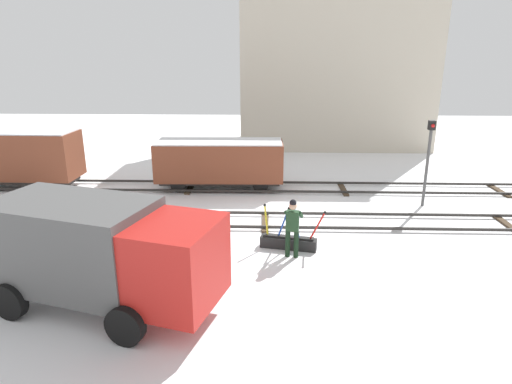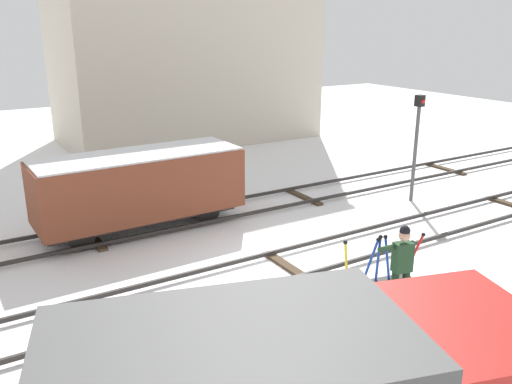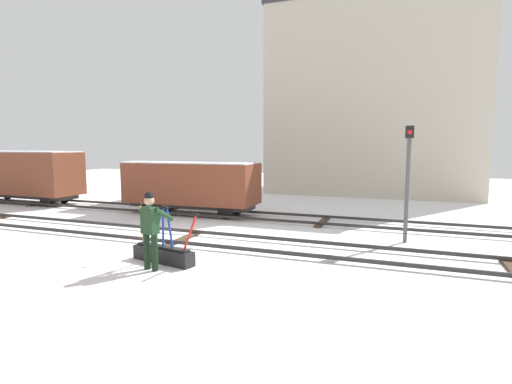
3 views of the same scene
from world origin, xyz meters
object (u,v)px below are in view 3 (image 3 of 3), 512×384
(switch_lever_frame, at_px, (163,252))
(freight_car_far_end, at_px, (24,173))
(freight_car_mid_siding, at_px, (191,184))
(signal_post, at_px, (408,171))
(rail_worker, at_px, (151,225))

(switch_lever_frame, relative_size, freight_car_far_end, 0.32)
(freight_car_mid_siding, bearing_deg, switch_lever_frame, -67.03)
(signal_post, bearing_deg, freight_car_far_end, 173.50)
(switch_lever_frame, distance_m, rail_worker, 1.00)
(rail_worker, xyz_separation_m, signal_post, (5.59, 4.92, 1.10))
(freight_car_mid_siding, height_order, freight_car_far_end, freight_car_far_end)
(switch_lever_frame, relative_size, freight_car_mid_siding, 0.36)
(switch_lever_frame, xyz_separation_m, signal_post, (5.67, 4.33, 1.91))
(signal_post, relative_size, freight_car_far_end, 0.54)
(freight_car_mid_siding, xyz_separation_m, freight_car_far_end, (-9.78, -0.00, 0.21))
(switch_lever_frame, bearing_deg, freight_car_mid_siding, 125.76)
(switch_lever_frame, height_order, rail_worker, rail_worker)
(freight_car_mid_siding, bearing_deg, signal_post, -15.00)
(freight_car_far_end, bearing_deg, freight_car_mid_siding, 1.15)
(switch_lever_frame, bearing_deg, rail_worker, -70.83)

